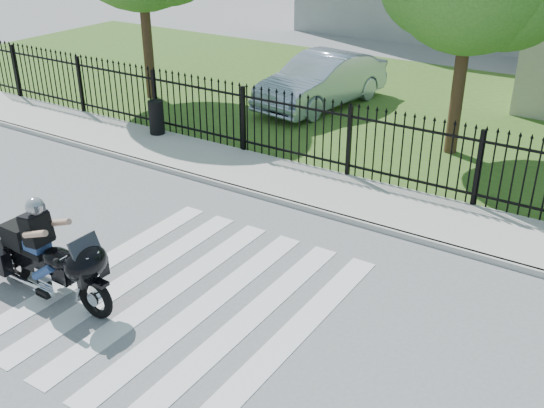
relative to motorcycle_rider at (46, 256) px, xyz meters
The scene contains 9 objects.
ground 2.39m from the motorcycle_rider, 28.61° to the left, with size 120.00×120.00×0.00m, color slate.
crosswalk 2.39m from the motorcycle_rider, 28.61° to the left, with size 5.00×5.50×0.01m, color silver, non-canonical shape.
sidewalk 6.44m from the motorcycle_rider, 71.87° to the left, with size 40.00×2.00×0.12m, color #ADAAA3.
curb 5.51m from the motorcycle_rider, 68.60° to the left, with size 40.00×0.12×0.12m, color #ADAAA3.
grass_strip 13.26m from the motorcycle_rider, 81.34° to the left, with size 40.00×12.00×0.02m, color #30541C.
iron_fence 7.36m from the motorcycle_rider, 74.29° to the left, with size 26.00×0.04×1.80m.
motorcycle_rider is the anchor object (origin of this frame).
parked_car 11.86m from the motorcycle_rider, 96.31° to the left, with size 1.73×4.96×1.63m, color #9CA9C4.
litter_bin 7.75m from the motorcycle_rider, 118.80° to the left, with size 0.41×0.41×0.93m, color black.
Camera 1 is at (6.02, -6.65, 6.11)m, focal length 42.00 mm.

